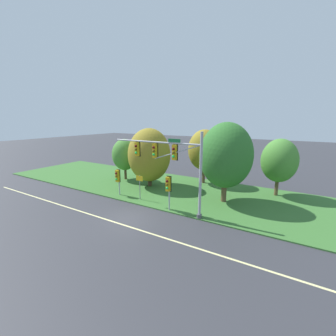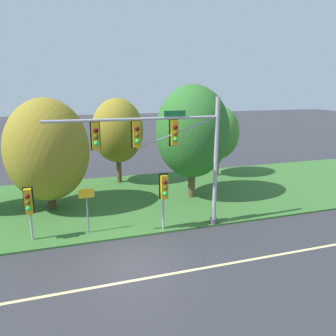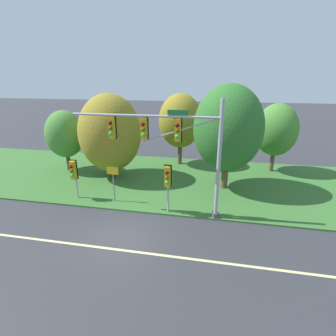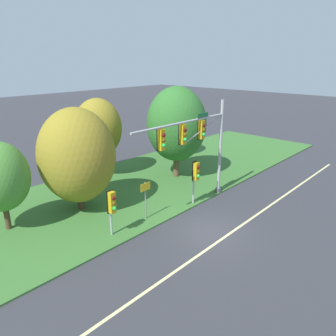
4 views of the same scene
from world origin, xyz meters
name	(u,v)px [view 2 (image 2 of 4)]	position (x,y,z in m)	size (l,w,h in m)	color
ground_plane	(136,264)	(0.00, 0.00, 0.00)	(160.00, 160.00, 0.00)	#333338
lane_stripe	(142,279)	(0.00, -1.20, 0.00)	(36.00, 0.16, 0.01)	beige
grass_verge	(109,201)	(0.00, 8.25, 0.05)	(48.00, 11.50, 0.10)	#386B2D
traffic_signal_mast	(167,145)	(2.27, 2.71, 4.59)	(8.62, 0.49, 6.81)	#9EA0A5
pedestrian_signal_near_kerb	(164,190)	(2.10, 2.67, 2.30)	(0.46, 0.55, 3.04)	#9EA0A5
pedestrian_signal_further_along	(29,204)	(-4.36, 3.44, 2.02)	(0.46, 0.55, 2.72)	#9EA0A5
route_sign_post	(87,203)	(-1.68, 3.60, 1.69)	(0.77, 0.08, 2.41)	slate
tree_left_of_mast	(47,150)	(-3.54, 7.83, 3.75)	(4.88, 4.88, 6.71)	#423021
tree_behind_signpost	(118,131)	(1.37, 12.29, 4.15)	(3.90, 3.90, 6.50)	brown
tree_mid_verge	(192,132)	(5.48, 7.32, 4.52)	(4.83, 4.83, 7.46)	brown
tree_tall_centre	(218,133)	(9.57, 11.87, 3.71)	(3.51, 3.51, 5.82)	brown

